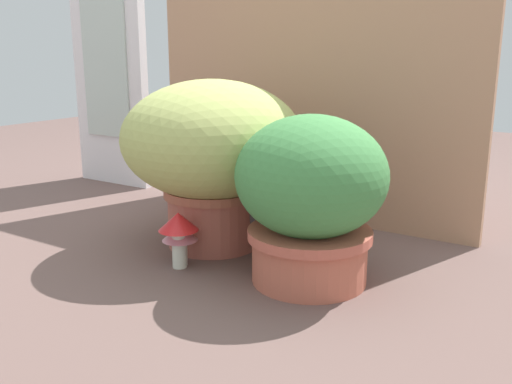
{
  "coord_description": "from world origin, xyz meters",
  "views": [
    {
      "loc": [
        0.85,
        -1.17,
        0.56
      ],
      "look_at": [
        0.05,
        0.08,
        0.18
      ],
      "focal_mm": 39.94,
      "sensor_mm": 36.0,
      "label": 1
    }
  ],
  "objects_px": {
    "leafy_planter": "(310,195)",
    "mushroom_ornament_red": "(178,227)",
    "grass_planter": "(212,149)",
    "cat": "(260,203)",
    "mushroom_ornament_pink": "(180,237)"
  },
  "relations": [
    {
      "from": "leafy_planter",
      "to": "mushroom_ornament_red",
      "type": "relative_size",
      "value": 2.75
    },
    {
      "from": "leafy_planter",
      "to": "cat",
      "type": "distance_m",
      "value": 0.32
    },
    {
      "from": "leafy_planter",
      "to": "mushroom_ornament_pink",
      "type": "height_order",
      "value": "leafy_planter"
    },
    {
      "from": "mushroom_ornament_red",
      "to": "leafy_planter",
      "type": "bearing_deg",
      "value": 16.88
    },
    {
      "from": "cat",
      "to": "leafy_planter",
      "type": "bearing_deg",
      "value": -34.63
    },
    {
      "from": "grass_planter",
      "to": "mushroom_ornament_pink",
      "type": "distance_m",
      "value": 0.27
    },
    {
      "from": "leafy_planter",
      "to": "mushroom_ornament_pink",
      "type": "distance_m",
      "value": 0.37
    },
    {
      "from": "grass_planter",
      "to": "mushroom_ornament_red",
      "type": "bearing_deg",
      "value": -80.72
    },
    {
      "from": "grass_planter",
      "to": "mushroom_ornament_pink",
      "type": "xyz_separation_m",
      "value": [
        0.02,
        -0.18,
        -0.2
      ]
    },
    {
      "from": "cat",
      "to": "mushroom_ornament_red",
      "type": "height_order",
      "value": "cat"
    },
    {
      "from": "grass_planter",
      "to": "leafy_planter",
      "type": "relative_size",
      "value": 1.24
    },
    {
      "from": "cat",
      "to": "mushroom_ornament_red",
      "type": "bearing_deg",
      "value": -105.91
    },
    {
      "from": "cat",
      "to": "mushroom_ornament_red",
      "type": "relative_size",
      "value": 2.57
    },
    {
      "from": "grass_planter",
      "to": "leafy_planter",
      "type": "distance_m",
      "value": 0.37
    },
    {
      "from": "mushroom_ornament_red",
      "to": "grass_planter",
      "type": "bearing_deg",
      "value": 99.28
    }
  ]
}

